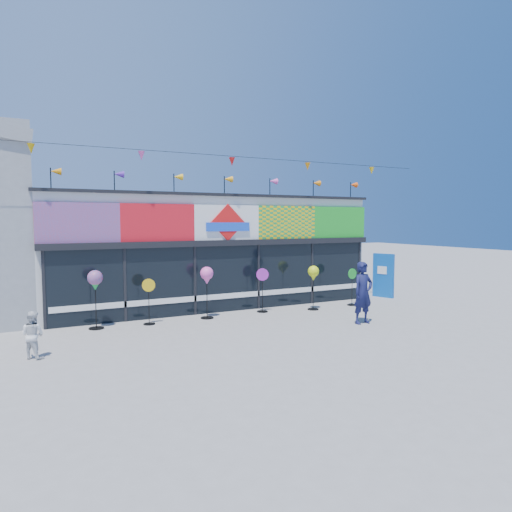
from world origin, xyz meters
TOP-DOWN VIEW (x-y plane):
  - ground at (0.00, 0.00)m, footprint 80.00×80.00m
  - kite_shop at (0.00, 5.94)m, footprint 16.00×5.70m
  - blue_sign at (6.93, 3.22)m, footprint 0.43×0.90m
  - spinner_0 at (-4.46, 2.80)m, footprint 0.44×0.44m
  - spinner_1 at (-2.94, 2.66)m, footprint 0.39×0.36m
  - spinner_2 at (-1.05, 2.68)m, footprint 0.43×0.43m
  - spinner_3 at (1.03, 2.78)m, footprint 0.41×0.39m
  - spinner_4 at (2.84, 2.32)m, footprint 0.40×0.40m
  - spinner_5 at (4.60, 2.35)m, footprint 0.39×0.35m
  - adult_man at (2.96, -0.20)m, footprint 0.72×0.49m
  - child at (-6.16, 0.44)m, footprint 0.61×0.58m

SIDE VIEW (x-z plane):
  - ground at x=0.00m, z-range 0.00..0.00m
  - child at x=-6.16m, z-range 0.00..1.10m
  - spinner_5 at x=4.60m, z-range 0.04..1.42m
  - spinner_1 at x=-2.94m, z-range 0.04..1.44m
  - spinner_3 at x=1.03m, z-range 0.04..1.56m
  - blue_sign at x=6.93m, z-range 0.00..1.81m
  - adult_man at x=2.96m, z-range 0.00..1.91m
  - spinner_4 at x=2.84m, z-range 0.47..2.05m
  - spinner_2 at x=-1.05m, z-range 0.51..2.19m
  - spinner_0 at x=-4.46m, z-range 0.52..2.25m
  - kite_shop at x=0.00m, z-range -0.61..4.70m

